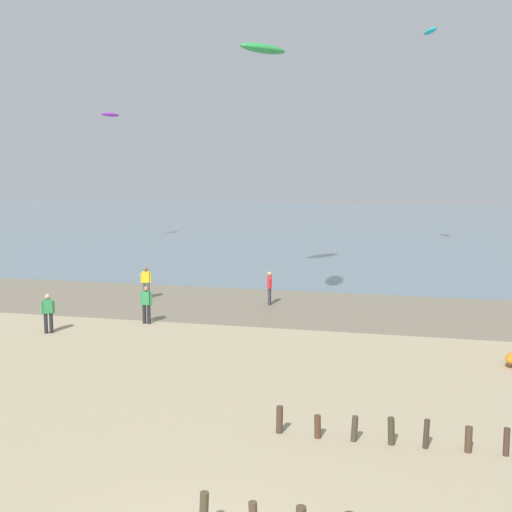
{
  "coord_description": "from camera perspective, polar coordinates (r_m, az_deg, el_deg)",
  "views": [
    {
      "loc": [
        3.76,
        -10.91,
        7.54
      ],
      "look_at": [
        -1.49,
        11.82,
        4.1
      ],
      "focal_mm": 47.98,
      "sensor_mm": 36.0,
      "label": 1
    }
  ],
  "objects": [
    {
      "name": "sea",
      "position": [
        72.66,
        9.97,
        2.34
      ],
      "size": [
        160.0,
        70.0,
        0.1
      ],
      "primitive_type": "cube",
      "color": "slate",
      "rests_on": "ground"
    },
    {
      "name": "groyne_mid",
      "position": [
        18.89,
        15.38,
        -14.3
      ],
      "size": [
        9.0,
        0.32,
        0.8
      ],
      "color": "#483528",
      "rests_on": "ground"
    },
    {
      "name": "person_trailing_behind",
      "position": [
        31.26,
        -9.13,
        -3.95
      ],
      "size": [
        0.57,
        0.23,
        1.71
      ],
      "color": "#232328",
      "rests_on": "ground"
    },
    {
      "name": "wet_sand_strip",
      "position": [
        34.01,
        6.34,
        -4.47
      ],
      "size": [
        120.0,
        8.44,
        0.01
      ],
      "primitive_type": "cube",
      "color": "#7A6D59",
      "rests_on": "ground"
    },
    {
      "name": "kite_aloft_2",
      "position": [
        52.01,
        14.31,
        17.71
      ],
      "size": [
        1.33,
        2.33,
        0.56
      ],
      "primitive_type": "ellipsoid",
      "rotation": [
        0.34,
        0.0,
        4.97
      ],
      "color": "#19B2B7"
    },
    {
      "name": "person_left_flank",
      "position": [
        30.56,
        -16.95,
        -4.5
      ],
      "size": [
        0.49,
        0.38,
        1.71
      ],
      "color": "#232328",
      "rests_on": "ground"
    },
    {
      "name": "kite_aloft_4",
      "position": [
        39.51,
        0.6,
        16.91
      ],
      "size": [
        2.78,
        3.46,
        0.73
      ],
      "primitive_type": "ellipsoid",
      "rotation": [
        0.18,
        0.0,
        1.01
      ],
      "color": "green"
    },
    {
      "name": "kite_aloft_5",
      "position": [
        58.37,
        -12.06,
        11.46
      ],
      "size": [
        1.26,
        2.15,
        0.38
      ],
      "primitive_type": "ellipsoid",
      "rotation": [
        0.08,
        0.0,
        1.26
      ],
      "color": "purple"
    },
    {
      "name": "person_nearest_camera",
      "position": [
        36.61,
        -9.16,
        -2.14
      ],
      "size": [
        0.56,
        0.29,
        1.71
      ],
      "color": "#4C4C56",
      "rests_on": "ground"
    },
    {
      "name": "person_far_down_beach",
      "position": [
        34.75,
        1.13,
        -2.6
      ],
      "size": [
        0.27,
        0.57,
        1.71
      ],
      "color": "#383842",
      "rests_on": "ground"
    }
  ]
}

